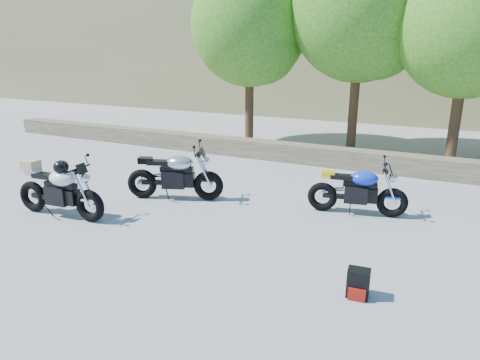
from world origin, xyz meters
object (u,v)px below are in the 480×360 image
at_px(silver_bike, 175,176).
at_px(backpack, 358,284).
at_px(white_bike, 59,189).
at_px(blue_bike, 358,191).

xyz_separation_m(silver_bike, backpack, (4.18, -2.11, -0.32)).
xyz_separation_m(white_bike, blue_bike, (4.95, 2.57, -0.08)).
distance_m(white_bike, backpack, 5.57).
bearing_deg(silver_bike, backpack, -47.39).
relative_size(white_bike, blue_bike, 1.07).
height_order(blue_bike, backpack, blue_bike).
height_order(silver_bike, backpack, silver_bike).
bearing_deg(blue_bike, white_bike, -163.02).
distance_m(blue_bike, backpack, 2.98).
distance_m(silver_bike, white_bike, 2.24).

